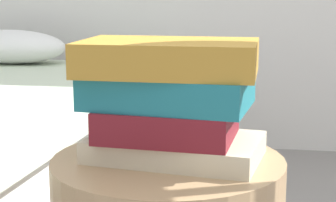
# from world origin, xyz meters

# --- Properties ---
(book_cream) EXTENTS (0.31, 0.22, 0.04)m
(book_cream) POSITION_xyz_m (0.01, 0.01, 0.54)
(book_cream) COLOR beige
(book_cream) RESTS_ON side_table
(book_maroon) EXTENTS (0.23, 0.19, 0.05)m
(book_maroon) POSITION_xyz_m (0.00, 0.00, 0.59)
(book_maroon) COLOR maroon
(book_maroon) RESTS_ON book_cream
(book_teal) EXTENTS (0.29, 0.21, 0.05)m
(book_teal) POSITION_xyz_m (-0.00, 0.01, 0.64)
(book_teal) COLOR #1E727F
(book_teal) RESTS_ON book_maroon
(book_ochre) EXTENTS (0.30, 0.19, 0.06)m
(book_ochre) POSITION_xyz_m (0.00, 0.01, 0.70)
(book_ochre) COLOR #B7842D
(book_ochre) RESTS_ON book_teal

